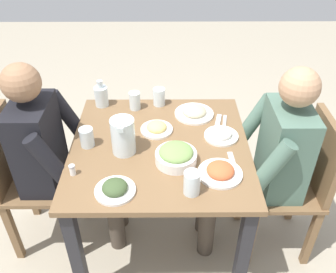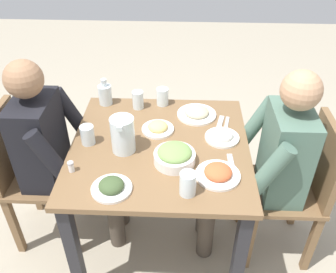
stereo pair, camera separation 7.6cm
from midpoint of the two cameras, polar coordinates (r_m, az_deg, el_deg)
ground_plane at (r=2.42m, az=-1.98°, el=-15.19°), size 8.00×8.00×0.00m
dining_table at (r=1.97m, az=-2.34°, el=-4.07°), size 0.92×0.92×0.73m
chair_near at (r=2.14m, az=18.58°, el=-6.48°), size 0.40×0.40×0.89m
chair_far at (r=2.23m, az=-22.25°, el=-5.59°), size 0.40×0.40×0.89m
diner_near at (r=1.99m, az=13.79°, el=-3.58°), size 0.48×0.53×1.18m
diner_far at (r=2.07m, az=-17.90°, el=-2.73°), size 0.48×0.53×1.18m
water_pitcher at (r=1.82m, az=-8.22°, el=0.08°), size 0.16×0.12×0.19m
salad_bowl at (r=1.77m, az=0.02°, el=-2.96°), size 0.20×0.20×0.09m
plate_beans at (r=2.13m, az=3.08°, el=3.80°), size 0.23×0.23×0.05m
plate_rice_curry at (r=1.72m, az=6.90°, el=-5.45°), size 0.21×0.21×0.06m
plate_fries at (r=1.99m, az=-2.89°, el=1.33°), size 0.18×0.18×0.05m
plate_yoghurt at (r=1.96m, az=7.22°, el=0.33°), size 0.18×0.18×0.05m
plate_dolmas at (r=1.65m, az=-9.61°, el=-8.04°), size 0.18×0.18×0.06m
water_glass_far_right at (r=1.60m, az=2.38°, el=-7.26°), size 0.07×0.07×0.11m
water_glass_far_left at (r=1.92m, az=-13.67°, el=-0.08°), size 0.07×0.07×0.10m
water_glass_by_pitcher at (r=2.18m, az=-6.22°, el=5.57°), size 0.07×0.07×0.11m
water_glass_near_left at (r=2.20m, az=-2.39°, el=6.20°), size 0.07×0.07×0.11m
oil_carafe at (r=2.24m, az=-11.33°, el=6.06°), size 0.08×0.08×0.16m
salt_shaker at (r=1.78m, az=-15.91°, el=-5.05°), size 0.03×0.03×0.05m
fork_near at (r=1.80m, az=8.90°, el=-4.19°), size 0.17×0.03×0.01m
knife_near at (r=2.06m, az=7.72°, el=1.84°), size 0.19×0.05×0.01m
fork_far at (r=2.07m, az=6.73°, el=2.11°), size 0.17×0.06×0.01m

